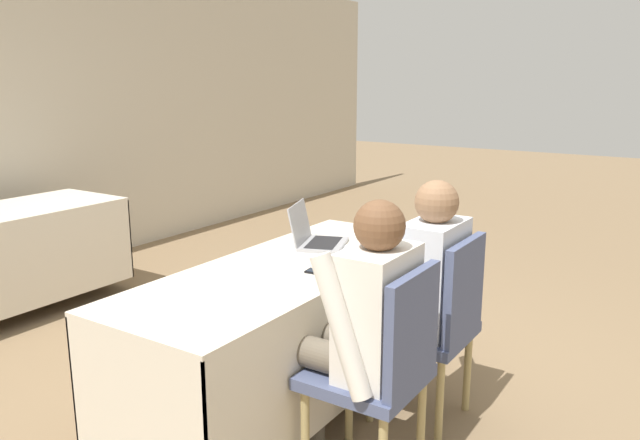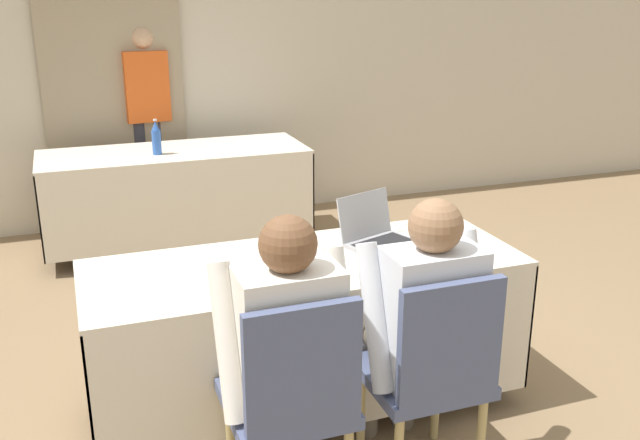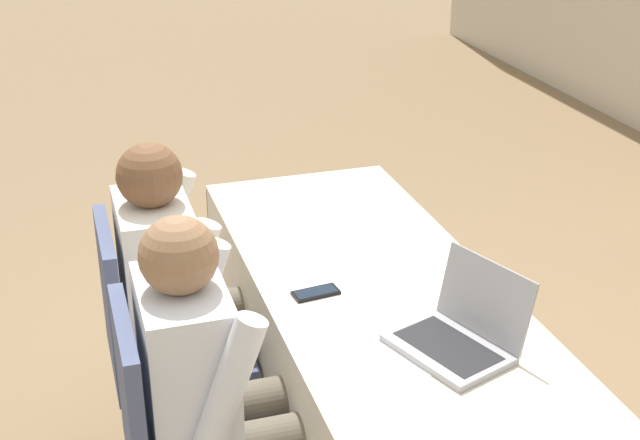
{
  "view_description": "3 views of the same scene",
  "coord_description": "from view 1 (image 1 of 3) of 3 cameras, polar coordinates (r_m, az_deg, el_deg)",
  "views": [
    {
      "loc": [
        -2.32,
        -1.7,
        1.62
      ],
      "look_at": [
        0.0,
        -0.19,
        0.99
      ],
      "focal_mm": 35.0,
      "sensor_mm": 36.0,
      "label": 1
    },
    {
      "loc": [
        -0.93,
        -2.76,
        1.89
      ],
      "look_at": [
        0.0,
        -0.19,
        0.99
      ],
      "focal_mm": 40.0,
      "sensor_mm": 36.0,
      "label": 2
    },
    {
      "loc": [
        2.24,
        -0.89,
        2.06
      ],
      "look_at": [
        0.0,
        -0.19,
        0.99
      ],
      "focal_mm": 50.0,
      "sensor_mm": 36.0,
      "label": 3
    }
  ],
  "objects": [
    {
      "name": "person_white_shirt",
      "position": [
        2.99,
        8.93,
        -5.86
      ],
      "size": [
        0.5,
        0.52,
        1.17
      ],
      "rotation": [
        0.0,
        0.0,
        3.14
      ],
      "color": "#665B4C",
      "rests_on": "ground_plane"
    },
    {
      "name": "chair_near_right",
      "position": [
        3.01,
        10.65,
        -9.06
      ],
      "size": [
        0.44,
        0.44,
        0.91
      ],
      "rotation": [
        0.0,
        0.0,
        3.14
      ],
      "color": "tan",
      "rests_on": "ground_plane"
    },
    {
      "name": "conference_table_near",
      "position": [
        3.07,
        -3.04,
        -7.43
      ],
      "size": [
        1.92,
        0.72,
        0.74
      ],
      "color": "beige",
      "rests_on": "ground_plane"
    },
    {
      "name": "paper_beside_laptop",
      "position": [
        3.6,
        5.21,
        -1.35
      ],
      "size": [
        0.29,
        0.35,
        0.0
      ],
      "rotation": [
        0.0,
        0.0,
        -0.31
      ],
      "color": "white",
      "rests_on": "conference_table_near"
    },
    {
      "name": "ground_plane",
      "position": [
        3.3,
        -2.92,
        -16.54
      ],
      "size": [
        24.0,
        24.0,
        0.0
      ],
      "primitive_type": "plane",
      "color": "#846B4C"
    },
    {
      "name": "cell_phone",
      "position": [
        2.89,
        0.07,
        -4.8
      ],
      "size": [
        0.08,
        0.15,
        0.01
      ],
      "rotation": [
        0.0,
        0.0,
        0.12
      ],
      "color": "black",
      "rests_on": "conference_table_near"
    },
    {
      "name": "person_checkered_shirt",
      "position": [
        2.52,
        3.69,
        -9.31
      ],
      "size": [
        0.5,
        0.52,
        1.17
      ],
      "rotation": [
        0.0,
        0.0,
        3.14
      ],
      "color": "#665B4C",
      "rests_on": "ground_plane"
    },
    {
      "name": "paper_centre_table",
      "position": [
        2.51,
        -13.32,
        -8.04
      ],
      "size": [
        0.23,
        0.31,
        0.0
      ],
      "rotation": [
        0.0,
        0.0,
        0.07
      ],
      "color": "white",
      "rests_on": "conference_table_near"
    },
    {
      "name": "paper_left_edge",
      "position": [
        3.3,
        0.4,
        -2.64
      ],
      "size": [
        0.3,
        0.35,
        0.0
      ],
      "rotation": [
        0.0,
        0.0,
        0.38
      ],
      "color": "white",
      "rests_on": "conference_table_near"
    },
    {
      "name": "chair_near_left",
      "position": [
        2.55,
        5.72,
        -13.09
      ],
      "size": [
        0.44,
        0.44,
        0.91
      ],
      "rotation": [
        0.0,
        0.0,
        3.14
      ],
      "color": "tan",
      "rests_on": "ground_plane"
    },
    {
      "name": "laptop",
      "position": [
        3.35,
        -0.33,
        -1.64
      ],
      "size": [
        0.38,
        0.36,
        0.23
      ],
      "rotation": [
        0.0,
        0.0,
        0.34
      ],
      "color": "#99999E",
      "rests_on": "conference_table_near"
    }
  ]
}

